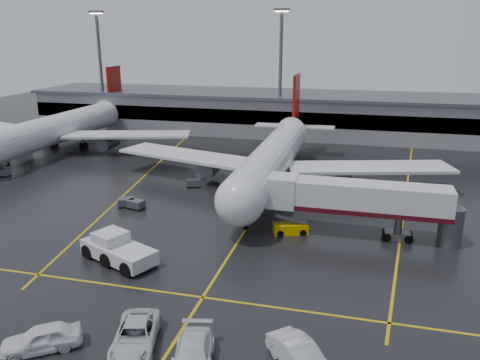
# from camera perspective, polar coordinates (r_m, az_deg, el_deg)

# --- Properties ---
(ground) EXTENTS (220.00, 220.00, 0.00)m
(ground) POSITION_cam_1_polar(r_m,az_deg,el_deg) (59.65, 2.34, -3.28)
(ground) COLOR black
(ground) RESTS_ON ground
(apron_line_centre) EXTENTS (0.25, 90.00, 0.02)m
(apron_line_centre) POSITION_cam_1_polar(r_m,az_deg,el_deg) (59.65, 2.34, -3.27)
(apron_line_centre) COLOR gold
(apron_line_centre) RESTS_ON ground
(apron_line_stop) EXTENTS (60.00, 0.25, 0.02)m
(apron_line_stop) POSITION_cam_1_polar(r_m,az_deg,el_deg) (40.40, -4.47, -13.74)
(apron_line_stop) COLOR gold
(apron_line_stop) RESTS_ON ground
(apron_line_left) EXTENTS (9.99, 69.35, 0.02)m
(apron_line_left) POSITION_cam_1_polar(r_m,az_deg,el_deg) (74.95, -11.10, 0.67)
(apron_line_left) COLOR gold
(apron_line_left) RESTS_ON ground
(apron_line_right) EXTENTS (7.57, 69.64, 0.02)m
(apron_line_right) POSITION_cam_1_polar(r_m,az_deg,el_deg) (68.26, 19.13, -1.59)
(apron_line_right) COLOR gold
(apron_line_right) RESTS_ON ground
(terminal) EXTENTS (122.00, 19.00, 8.60)m
(terminal) POSITION_cam_1_polar(r_m,az_deg,el_deg) (104.63, 7.99, 7.82)
(terminal) COLOR gray
(terminal) RESTS_ON ground
(light_mast_left) EXTENTS (3.00, 1.20, 25.45)m
(light_mast_left) POSITION_cam_1_polar(r_m,az_deg,el_deg) (112.28, -16.28, 13.15)
(light_mast_left) COLOR #595B60
(light_mast_left) RESTS_ON ground
(light_mast_mid) EXTENTS (3.00, 1.20, 25.45)m
(light_mast_mid) POSITION_cam_1_polar(r_m,az_deg,el_deg) (98.38, 4.84, 13.30)
(light_mast_mid) COLOR #595B60
(light_mast_mid) RESTS_ON ground
(main_airliner) EXTENTS (48.80, 45.60, 14.10)m
(main_airliner) POSITION_cam_1_polar(r_m,az_deg,el_deg) (67.52, 4.13, 2.84)
(main_airliner) COLOR silver
(main_airliner) RESTS_ON ground
(second_airliner) EXTENTS (48.80, 45.60, 14.10)m
(second_airliner) POSITION_cam_1_polar(r_m,az_deg,el_deg) (94.82, -20.36, 5.92)
(second_airliner) COLOR silver
(second_airliner) RESTS_ON ground
(jet_bridge) EXTENTS (19.90, 3.40, 6.05)m
(jet_bridge) POSITION_cam_1_polar(r_m,az_deg,el_deg) (51.54, 13.97, -2.45)
(jet_bridge) COLOR silver
(jet_bridge) RESTS_ON ground
(pushback_tractor) EXTENTS (8.43, 6.08, 2.80)m
(pushback_tractor) POSITION_cam_1_polar(r_m,az_deg,el_deg) (47.12, -14.41, -8.05)
(pushback_tractor) COLOR silver
(pushback_tractor) RESTS_ON ground
(belt_loader) EXTENTS (3.98, 2.69, 2.33)m
(belt_loader) POSITION_cam_1_polar(r_m,az_deg,el_deg) (52.15, 6.02, -5.74)
(belt_loader) COLOR #E0AA00
(belt_loader) RESTS_ON ground
(service_van_a) EXTENTS (4.38, 6.69, 1.71)m
(service_van_a) POSITION_cam_1_polar(r_m,az_deg,el_deg) (35.14, -12.33, -17.67)
(service_van_a) COLOR silver
(service_van_a) RESTS_ON ground
(service_van_b) EXTENTS (3.84, 6.58, 1.79)m
(service_van_b) POSITION_cam_1_polar(r_m,az_deg,el_deg) (32.66, -5.65, -20.23)
(service_van_b) COLOR silver
(service_van_b) RESTS_ON ground
(service_van_c) EXTENTS (5.23, 5.38, 1.83)m
(service_van_c) POSITION_cam_1_polar(r_m,az_deg,el_deg) (32.75, 7.25, -20.13)
(service_van_c) COLOR silver
(service_van_c) RESTS_ON ground
(service_van_d) EXTENTS (5.49, 4.74, 1.78)m
(service_van_d) POSITION_cam_1_polar(r_m,az_deg,el_deg) (36.68, -22.55, -17.00)
(service_van_d) COLOR white
(service_van_d) RESTS_ON ground
(baggage_cart_a) EXTENTS (2.25, 1.74, 1.12)m
(baggage_cart_a) POSITION_cam_1_polar(r_m,az_deg,el_deg) (60.33, -12.29, -2.80)
(baggage_cart_a) COLOR #595B60
(baggage_cart_a) RESTS_ON ground
(baggage_cart_b) EXTENTS (2.36, 2.01, 1.12)m
(baggage_cart_b) POSITION_cam_1_polar(r_m,az_deg,el_deg) (61.28, -13.38, -2.56)
(baggage_cart_b) COLOR #595B60
(baggage_cart_b) RESTS_ON ground
(baggage_cart_c) EXTENTS (2.32, 1.90, 1.12)m
(baggage_cart_c) POSITION_cam_1_polar(r_m,az_deg,el_deg) (67.66, -5.56, -0.31)
(baggage_cart_c) COLOR #595B60
(baggage_cart_c) RESTS_ON ground
(baggage_cart_d) EXTENTS (2.32, 1.89, 1.12)m
(baggage_cart_d) POSITION_cam_1_polar(r_m,az_deg,el_deg) (87.67, -26.46, 1.96)
(baggage_cart_d) COLOR #595B60
(baggage_cart_d) RESTS_ON ground
(baggage_cart_e) EXTENTS (2.36, 2.29, 1.12)m
(baggage_cart_e) POSITION_cam_1_polar(r_m,az_deg,el_deg) (80.86, -26.29, 0.84)
(baggage_cart_e) COLOR #595B60
(baggage_cart_e) RESTS_ON ground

